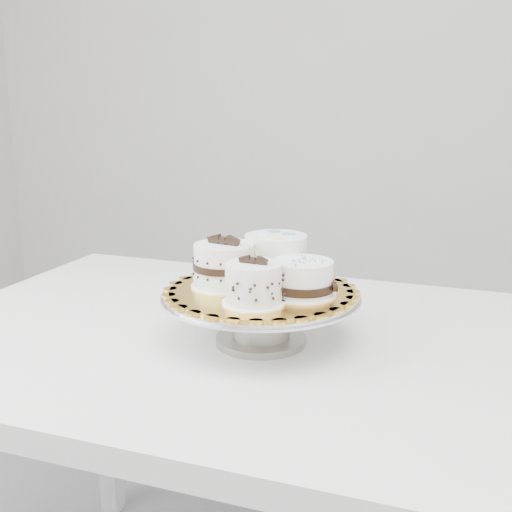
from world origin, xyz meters
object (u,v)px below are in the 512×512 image
(cake_ribbon, at_px, (303,279))
(cake_stand, at_px, (261,308))
(cake_banded, at_px, (224,267))
(cake_board, at_px, (261,291))
(cake_dots, at_px, (276,257))
(cake_swirl, at_px, (253,285))
(table, at_px, (258,371))

(cake_ribbon, bearing_deg, cake_stand, 150.25)
(cake_stand, bearing_deg, cake_ribbon, -6.75)
(cake_stand, height_order, cake_ribbon, cake_ribbon)
(cake_banded, distance_m, cake_ribbon, 0.14)
(cake_ribbon, bearing_deg, cake_banded, 152.66)
(cake_board, relative_size, cake_ribbon, 2.36)
(cake_banded, distance_m, cake_dots, 0.10)
(cake_dots, bearing_deg, cake_banded, -154.66)
(cake_banded, relative_size, cake_dots, 0.90)
(cake_board, height_order, cake_ribbon, cake_ribbon)
(cake_stand, bearing_deg, cake_board, -158.20)
(cake_swirl, height_order, cake_banded, cake_banded)
(table, height_order, cake_board, cake_board)
(cake_dots, bearing_deg, cake_swirl, -106.99)
(cake_stand, bearing_deg, cake_swirl, -83.39)
(cake_board, bearing_deg, cake_banded, 178.39)
(cake_board, bearing_deg, cake_swirl, -83.39)
(cake_stand, xyz_separation_m, cake_board, (-0.00, -0.00, 0.03))
(cake_board, height_order, cake_dots, cake_dots)
(cake_board, xyz_separation_m, cake_banded, (-0.07, 0.00, 0.04))
(cake_board, distance_m, cake_dots, 0.08)
(cake_banded, bearing_deg, cake_ribbon, 9.70)
(cake_swirl, height_order, cake_dots, cake_dots)
(table, xyz_separation_m, cake_ribbon, (0.09, -0.05, 0.20))
(cake_board, height_order, cake_banded, cake_banded)
(table, distance_m, cake_banded, 0.21)
(cake_stand, relative_size, cake_swirl, 3.36)
(cake_banded, bearing_deg, table, 49.27)
(cake_dots, bearing_deg, cake_ribbon, -67.22)
(table, height_order, cake_ribbon, cake_ribbon)
(cake_board, distance_m, cake_banded, 0.08)
(table, height_order, cake_stand, cake_stand)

